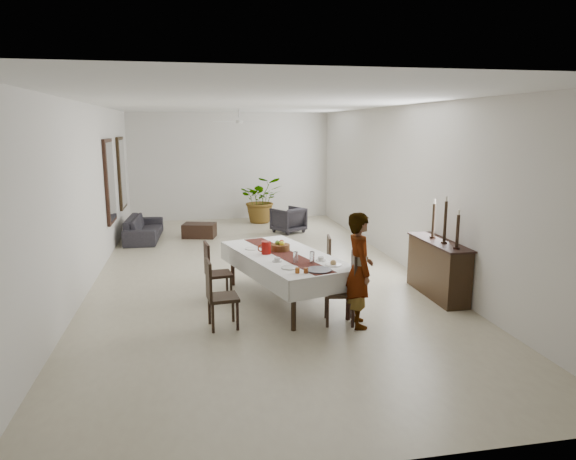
% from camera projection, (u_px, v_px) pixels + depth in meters
% --- Properties ---
extents(floor, '(6.00, 12.00, 0.00)m').
position_uv_depth(floor, '(257.00, 271.00, 10.04)').
color(floor, beige).
rests_on(floor, ground).
extents(ceiling, '(6.00, 12.00, 0.02)m').
position_uv_depth(ceiling, '(255.00, 103.00, 9.41)').
color(ceiling, white).
rests_on(ceiling, wall_back).
extents(wall_back, '(6.00, 0.02, 3.20)m').
position_uv_depth(wall_back, '(231.00, 166.00, 15.50)').
color(wall_back, silver).
rests_on(wall_back, floor).
extents(wall_front, '(6.00, 0.02, 3.20)m').
position_uv_depth(wall_front, '(354.00, 283.00, 3.95)').
color(wall_front, silver).
rests_on(wall_front, floor).
extents(wall_left, '(0.02, 12.00, 3.20)m').
position_uv_depth(wall_left, '(89.00, 194.00, 9.17)').
color(wall_left, silver).
rests_on(wall_left, floor).
extents(wall_right, '(0.02, 12.00, 3.20)m').
position_uv_depth(wall_right, '(404.00, 187.00, 10.28)').
color(wall_right, silver).
rests_on(wall_right, floor).
extents(dining_table_top, '(1.67, 2.65, 0.05)m').
position_uv_depth(dining_table_top, '(285.00, 256.00, 8.21)').
color(dining_table_top, black).
rests_on(dining_table_top, table_leg_fl).
extents(table_leg_fl, '(0.09, 0.09, 0.72)m').
position_uv_depth(table_leg_fl, '(294.00, 306.00, 7.06)').
color(table_leg_fl, black).
rests_on(table_leg_fl, floor).
extents(table_leg_fr, '(0.09, 0.09, 0.72)m').
position_uv_depth(table_leg_fr, '(348.00, 296.00, 7.47)').
color(table_leg_fr, black).
rests_on(table_leg_fr, floor).
extents(table_leg_bl, '(0.09, 0.09, 0.72)m').
position_uv_depth(table_leg_bl, '(233.00, 266.00, 9.10)').
color(table_leg_bl, black).
rests_on(table_leg_bl, floor).
extents(table_leg_br, '(0.09, 0.09, 0.72)m').
position_uv_depth(table_leg_br, '(278.00, 260.00, 9.51)').
color(table_leg_br, black).
rests_on(table_leg_br, floor).
extents(tablecloth_top, '(1.90, 2.88, 0.01)m').
position_uv_depth(tablecloth_top, '(285.00, 255.00, 8.20)').
color(tablecloth_top, white).
rests_on(tablecloth_top, dining_table_top).
extents(tablecloth_drape_left, '(0.75, 2.54, 0.31)m').
position_uv_depth(tablecloth_drape_left, '(250.00, 268.00, 7.97)').
color(tablecloth_drape_left, silver).
rests_on(tablecloth_drape_left, dining_table_top).
extents(tablecloth_drape_right, '(0.75, 2.54, 0.31)m').
position_uv_depth(tablecloth_drape_right, '(317.00, 259.00, 8.50)').
color(tablecloth_drape_right, white).
rests_on(tablecloth_drape_right, dining_table_top).
extents(tablecloth_drape_near, '(1.16, 0.35, 0.31)m').
position_uv_depth(tablecloth_drape_near, '(327.00, 286.00, 7.08)').
color(tablecloth_drape_near, white).
rests_on(tablecloth_drape_near, dining_table_top).
extents(tablecloth_drape_far, '(1.16, 0.35, 0.31)m').
position_uv_depth(tablecloth_drape_far, '(253.00, 247.00, 9.38)').
color(tablecloth_drape_far, silver).
rests_on(tablecloth_drape_far, dining_table_top).
extents(table_runner, '(1.06, 2.56, 0.00)m').
position_uv_depth(table_runner, '(285.00, 254.00, 8.20)').
color(table_runner, '#592019').
rests_on(table_runner, tablecloth_top).
extents(red_pitcher, '(0.19, 0.19, 0.20)m').
position_uv_depth(red_pitcher, '(266.00, 248.00, 8.20)').
color(red_pitcher, '#98100B').
rests_on(red_pitcher, tablecloth_top).
extents(pitcher_handle, '(0.12, 0.05, 0.12)m').
position_uv_depth(pitcher_handle, '(261.00, 248.00, 8.16)').
color(pitcher_handle, maroon).
rests_on(pitcher_handle, red_pitcher).
extents(wine_glass_near, '(0.07, 0.07, 0.17)m').
position_uv_depth(wine_glass_near, '(312.00, 257.00, 7.66)').
color(wine_glass_near, silver).
rests_on(wine_glass_near, tablecloth_top).
extents(wine_glass_mid, '(0.07, 0.07, 0.17)m').
position_uv_depth(wine_glass_mid, '(296.00, 257.00, 7.65)').
color(wine_glass_mid, silver).
rests_on(wine_glass_mid, tablecloth_top).
extents(teacup_right, '(0.09, 0.09, 0.06)m').
position_uv_depth(teacup_right, '(321.00, 259.00, 7.80)').
color(teacup_right, silver).
rests_on(teacup_right, saucer_right).
extents(saucer_right, '(0.15, 0.15, 0.01)m').
position_uv_depth(saucer_right, '(321.00, 260.00, 7.80)').
color(saucer_right, white).
rests_on(saucer_right, tablecloth_top).
extents(teacup_left, '(0.09, 0.09, 0.06)m').
position_uv_depth(teacup_left, '(277.00, 260.00, 7.75)').
color(teacup_left, silver).
rests_on(teacup_left, saucer_left).
extents(saucer_left, '(0.15, 0.15, 0.01)m').
position_uv_depth(saucer_left, '(277.00, 261.00, 7.75)').
color(saucer_left, silver).
rests_on(saucer_left, tablecloth_top).
extents(plate_near_right, '(0.25, 0.25, 0.02)m').
position_uv_depth(plate_near_right, '(333.00, 265.00, 7.55)').
color(plate_near_right, white).
rests_on(plate_near_right, tablecloth_top).
extents(bread_near_right, '(0.09, 0.09, 0.09)m').
position_uv_depth(bread_near_right, '(333.00, 263.00, 7.54)').
color(bread_near_right, tan).
rests_on(bread_near_right, plate_near_right).
extents(plate_near_left, '(0.25, 0.25, 0.02)m').
position_uv_depth(plate_near_left, '(290.00, 268.00, 7.39)').
color(plate_near_left, silver).
rests_on(plate_near_left, tablecloth_top).
extents(plate_far_left, '(0.25, 0.25, 0.02)m').
position_uv_depth(plate_far_left, '(252.00, 249.00, 8.55)').
color(plate_far_left, white).
rests_on(plate_far_left, tablecloth_top).
extents(serving_tray, '(0.37, 0.37, 0.02)m').
position_uv_depth(serving_tray, '(319.00, 270.00, 7.26)').
color(serving_tray, '#424247').
rests_on(serving_tray, tablecloth_top).
extents(jam_jar_a, '(0.07, 0.07, 0.08)m').
position_uv_depth(jam_jar_a, '(306.00, 271.00, 7.13)').
color(jam_jar_a, brown).
rests_on(jam_jar_a, tablecloth_top).
extents(jam_jar_b, '(0.07, 0.07, 0.08)m').
position_uv_depth(jam_jar_b, '(297.00, 270.00, 7.14)').
color(jam_jar_b, '#9B4C16').
rests_on(jam_jar_b, tablecloth_top).
extents(fruit_basket, '(0.31, 0.31, 0.10)m').
position_uv_depth(fruit_basket, '(281.00, 247.00, 8.44)').
color(fruit_basket, brown).
rests_on(fruit_basket, tablecloth_top).
extents(fruit_red, '(0.09, 0.09, 0.09)m').
position_uv_depth(fruit_red, '(282.00, 242.00, 8.45)').
color(fruit_red, '#9F220F').
rests_on(fruit_red, fruit_basket).
extents(fruit_green, '(0.08, 0.08, 0.08)m').
position_uv_depth(fruit_green, '(277.00, 243.00, 8.43)').
color(fruit_green, '#588026').
rests_on(fruit_green, fruit_basket).
extents(fruit_yellow, '(0.09, 0.09, 0.09)m').
position_uv_depth(fruit_yellow, '(282.00, 243.00, 8.38)').
color(fruit_yellow, yellow).
rests_on(fruit_yellow, fruit_basket).
extents(chair_right_near_seat, '(0.52, 0.52, 0.05)m').
position_uv_depth(chair_right_near_seat, '(339.00, 292.00, 7.33)').
color(chair_right_near_seat, black).
rests_on(chair_right_near_seat, chair_right_near_leg_fl).
extents(chair_right_near_leg_fl, '(0.05, 0.05, 0.43)m').
position_uv_depth(chair_right_near_leg_fl, '(353.00, 313.00, 7.20)').
color(chair_right_near_leg_fl, black).
rests_on(chair_right_near_leg_fl, floor).
extents(chair_right_near_leg_fr, '(0.05, 0.05, 0.43)m').
position_uv_depth(chair_right_near_leg_fr, '(350.00, 304.00, 7.55)').
color(chair_right_near_leg_fr, black).
rests_on(chair_right_near_leg_fr, floor).
extents(chair_right_near_leg_bl, '(0.05, 0.05, 0.43)m').
position_uv_depth(chair_right_near_leg_bl, '(327.00, 313.00, 7.20)').
color(chair_right_near_leg_bl, black).
rests_on(chair_right_near_leg_bl, floor).
extents(chair_right_near_leg_br, '(0.05, 0.05, 0.43)m').
position_uv_depth(chair_right_near_leg_br, '(326.00, 304.00, 7.55)').
color(chair_right_near_leg_br, black).
rests_on(chair_right_near_leg_br, floor).
extents(chair_right_near_back, '(0.13, 0.43, 0.55)m').
position_uv_depth(chair_right_near_back, '(354.00, 273.00, 7.27)').
color(chair_right_near_back, black).
rests_on(chair_right_near_back, chair_right_near_seat).
extents(chair_right_far_seat, '(0.47, 0.47, 0.05)m').
position_uv_depth(chair_right_far_seat, '(318.00, 267.00, 8.78)').
color(chair_right_far_seat, black).
rests_on(chair_right_far_seat, chair_right_far_leg_fl).
extents(chair_right_far_leg_fl, '(0.05, 0.05, 0.40)m').
position_uv_depth(chair_right_far_leg_fl, '(328.00, 282.00, 8.66)').
color(chair_right_far_leg_fl, black).
rests_on(chair_right_far_leg_fl, floor).
extents(chair_right_far_leg_fr, '(0.05, 0.05, 0.40)m').
position_uv_depth(chair_right_far_leg_fr, '(326.00, 277.00, 8.99)').
color(chair_right_far_leg_fr, black).
rests_on(chair_right_far_leg_fr, floor).
extents(chair_right_far_leg_bl, '(0.05, 0.05, 0.40)m').
position_uv_depth(chair_right_far_leg_bl, '(309.00, 282.00, 8.66)').
color(chair_right_far_leg_bl, black).
rests_on(chair_right_far_leg_bl, floor).
extents(chair_right_far_leg_br, '(0.05, 0.05, 0.40)m').
position_uv_depth(chair_right_far_leg_br, '(308.00, 277.00, 8.98)').
color(chair_right_far_leg_br, black).
rests_on(chair_right_far_leg_br, floor).
extents(chair_right_far_back, '(0.11, 0.40, 0.51)m').
position_uv_depth(chair_right_far_back, '(329.00, 251.00, 8.73)').
color(chair_right_far_back, black).
rests_on(chair_right_far_back, chair_right_far_seat).
extents(chair_left_near_seat, '(0.46, 0.46, 0.05)m').
position_uv_depth(chair_left_near_seat, '(223.00, 298.00, 7.17)').
color(chair_left_near_seat, black).
rests_on(chair_left_near_seat, chair_left_near_leg_fl).
extents(chair_left_near_leg_fl, '(0.05, 0.05, 0.41)m').
position_uv_depth(chair_left_near_leg_fl, '(209.00, 310.00, 7.33)').
color(chair_left_near_leg_fl, black).
rests_on(chair_left_near_leg_fl, floor).
extents(chair_left_near_leg_fr, '(0.05, 0.05, 0.41)m').
position_uv_depth(chair_left_near_leg_fr, '(213.00, 319.00, 7.01)').
color(chair_left_near_leg_fr, black).
rests_on(chair_left_near_leg_fr, floor).
extents(chair_left_near_leg_bl, '(0.05, 0.05, 0.41)m').
position_uv_depth(chair_left_near_leg_bl, '(233.00, 308.00, 7.42)').
color(chair_left_near_leg_bl, black).
rests_on(chair_left_near_leg_bl, floor).
extents(chair_left_near_leg_br, '(0.05, 0.05, 0.41)m').
position_uv_depth(chair_left_near_leg_br, '(238.00, 316.00, 7.10)').
color(chair_left_near_leg_br, black).
rests_on(chair_left_near_leg_br, floor).
extents(chair_left_near_back, '(0.08, 0.42, 0.53)m').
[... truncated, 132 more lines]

